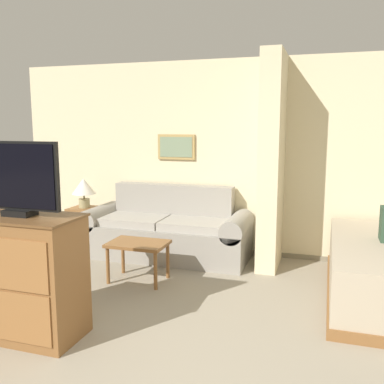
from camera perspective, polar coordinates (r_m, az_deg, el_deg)
name	(u,v)px	position (r m, az deg, el deg)	size (l,w,h in m)	color
wall_back	(272,160)	(5.73, 10.64, 4.28)	(7.36, 0.16, 2.60)	beige
wall_partition_pillar	(272,162)	(5.29, 10.60, 3.95)	(0.24, 0.76, 2.60)	beige
couch	(167,232)	(5.74, -3.41, -5.29)	(2.22, 0.84, 0.93)	gray
coffee_table	(138,248)	(4.86, -7.21, -7.38)	(0.65, 0.45, 0.45)	brown
side_table	(85,216)	(6.19, -14.10, -3.14)	(0.39, 0.39, 0.60)	brown
table_lamp	(84,188)	(6.12, -14.24, 0.51)	(0.32, 0.32, 0.41)	tan
tv_dresser	(24,276)	(3.86, -21.52, -10.42)	(0.98, 0.52, 1.03)	brown
tv	(18,179)	(3.68, -22.24, 1.60)	(0.75, 0.16, 0.60)	black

